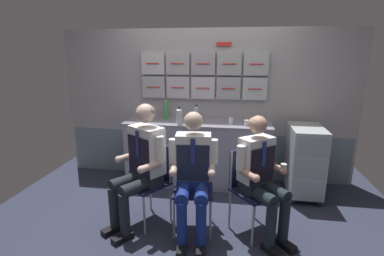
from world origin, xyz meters
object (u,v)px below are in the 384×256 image
folding_chair_left (153,174)px  crew_member_left (141,160)px  paper_cup_blue (251,121)px  crew_member_center (193,170)px  folding_chair_center (194,179)px  service_trolley (304,160)px  water_bottle_blue_cap (166,109)px  crew_member_right (262,173)px  folding_chair_right (250,181)px

folding_chair_left → crew_member_left: bearing=-125.1°
crew_member_left → paper_cup_blue: (1.16, 1.16, 0.19)m
crew_member_left → crew_member_center: size_ratio=1.04×
folding_chair_center → paper_cup_blue: 1.32m
service_trolley → water_bottle_blue_cap: size_ratio=3.08×
folding_chair_left → crew_member_left: 0.26m
folding_chair_left → crew_member_right: crew_member_right is taller
water_bottle_blue_cap → folding_chair_center: bearing=-63.6°
folding_chair_right → paper_cup_blue: paper_cup_blue is taller
crew_member_center → folding_chair_right: crew_member_center is taller
crew_member_left → water_bottle_blue_cap: (-0.03, 1.23, 0.31)m
paper_cup_blue → service_trolley: bearing=-16.5°
folding_chair_left → folding_chair_right: bearing=-1.4°
folding_chair_right → service_trolley: bearing=49.6°
crew_member_center → water_bottle_blue_cap: (-0.59, 1.32, 0.34)m
paper_cup_blue → water_bottle_blue_cap: bearing=176.6°
crew_member_left → crew_member_right: crew_member_left is taller
folding_chair_center → crew_member_right: crew_member_right is taller
service_trolley → folding_chair_right: service_trolley is taller
folding_chair_right → water_bottle_blue_cap: bearing=135.7°
folding_chair_center → folding_chair_right: size_ratio=1.00×
crew_member_left → folding_chair_center: (0.55, 0.07, -0.20)m
service_trolley → folding_chair_left: bearing=-154.8°
crew_member_left → folding_chair_right: bearing=5.2°
crew_member_left → water_bottle_blue_cap: size_ratio=4.42×
service_trolley → paper_cup_blue: bearing=163.5°
folding_chair_right → crew_member_center: bearing=-161.1°
folding_chair_left → folding_chair_center: bearing=-7.3°
service_trolley → crew_member_right: bearing=-122.4°
service_trolley → crew_member_left: (-1.85, -0.96, 0.25)m
water_bottle_blue_cap → crew_member_center: bearing=-65.9°
folding_chair_right → paper_cup_blue: 1.13m
folding_chair_right → crew_member_right: size_ratio=0.70×
service_trolley → folding_chair_left: 1.95m
folding_chair_left → folding_chair_right: same height
service_trolley → crew_member_left: bearing=-152.7°
service_trolley → water_bottle_blue_cap: (-1.88, 0.28, 0.55)m
folding_chair_right → crew_member_right: bearing=-50.7°
folding_chair_left → paper_cup_blue: (1.07, 1.03, 0.40)m
service_trolley → crew_member_right: 1.18m
service_trolley → folding_chair_center: bearing=-145.9°
water_bottle_blue_cap → paper_cup_blue: size_ratio=4.85×
service_trolley → folding_chair_right: (-0.73, -0.85, 0.04)m
crew_member_right → paper_cup_blue: (-0.07, 1.19, 0.25)m
crew_member_left → crew_member_right: (1.23, -0.02, -0.06)m
folding_chair_center → folding_chair_right: (0.58, 0.03, 0.00)m
crew_member_center → paper_cup_blue: size_ratio=20.62×
water_bottle_blue_cap → paper_cup_blue: water_bottle_blue_cap is taller
paper_cup_blue → crew_member_left: bearing=-135.1°
crew_member_left → crew_member_center: 0.57m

